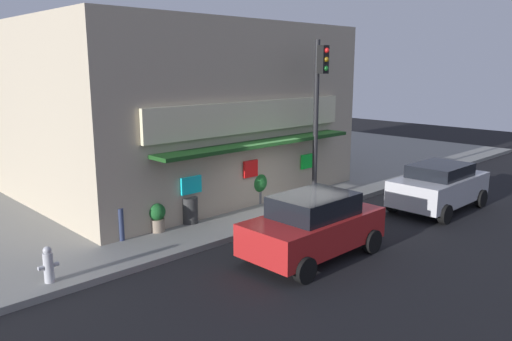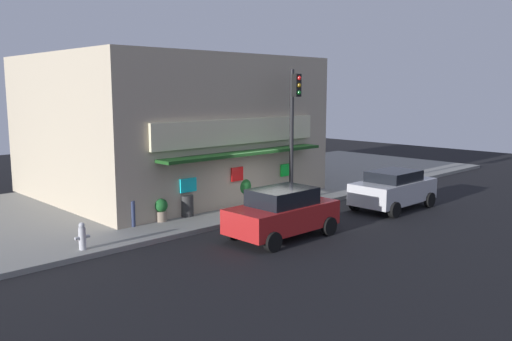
% 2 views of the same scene
% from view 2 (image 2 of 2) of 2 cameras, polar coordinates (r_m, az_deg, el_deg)
% --- Properties ---
extents(ground_plane, '(56.95, 56.95, 0.00)m').
position_cam_2_polar(ground_plane, '(21.19, 1.98, -4.92)').
color(ground_plane, black).
extents(sidewalk, '(37.97, 11.34, 0.17)m').
position_cam_2_polar(sidewalk, '(25.35, -7.26, -2.52)').
color(sidewalk, gray).
rests_on(sidewalk, ground_plane).
extents(corner_building, '(11.38, 10.79, 6.29)m').
position_cam_2_polar(corner_building, '(25.73, -9.26, 4.86)').
color(corner_building, tan).
rests_on(corner_building, sidewalk).
extents(traffic_light, '(0.32, 0.58, 5.66)m').
position_cam_2_polar(traffic_light, '(22.75, 4.04, 5.63)').
color(traffic_light, black).
rests_on(traffic_light, sidewalk).
extents(fire_hydrant, '(0.46, 0.22, 0.85)m').
position_cam_2_polar(fire_hydrant, '(17.01, -18.17, -6.74)').
color(fire_hydrant, '#B2B2B7').
rests_on(fire_hydrant, sidewalk).
extents(trash_can, '(0.51, 0.51, 0.81)m').
position_cam_2_polar(trash_can, '(20.55, -7.44, -3.76)').
color(trash_can, '#2D2D2D').
rests_on(trash_can, sidewalk).
extents(pedestrian, '(0.53, 0.53, 1.72)m').
position_cam_2_polar(pedestrian, '(19.36, -13.40, -3.08)').
color(pedestrian, navy).
rests_on(pedestrian, sidewalk).
extents(potted_plant_by_doorway, '(0.78, 0.78, 1.14)m').
position_cam_2_polar(potted_plant_by_doorway, '(22.59, -1.50, -1.89)').
color(potted_plant_by_doorway, '#59595B').
rests_on(potted_plant_by_doorway, sidewalk).
extents(potted_plant_by_window, '(0.51, 0.51, 0.85)m').
position_cam_2_polar(potted_plant_by_window, '(19.89, -10.18, -4.11)').
color(potted_plant_by_window, gray).
rests_on(potted_plant_by_window, sidewalk).
extents(parked_car_silver, '(3.98, 2.09, 1.62)m').
position_cam_2_polar(parked_car_silver, '(23.05, 14.54, -1.92)').
color(parked_car_silver, '#B7B7BC').
rests_on(parked_car_silver, ground_plane).
extents(parked_car_red, '(3.97, 2.04, 1.70)m').
position_cam_2_polar(parked_car_red, '(17.99, 2.85, -4.54)').
color(parked_car_red, '#AD1E1E').
rests_on(parked_car_red, ground_plane).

